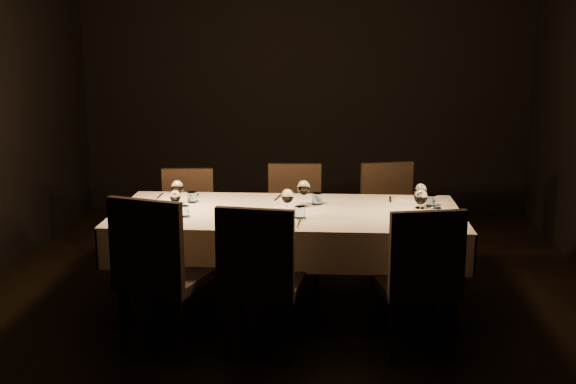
# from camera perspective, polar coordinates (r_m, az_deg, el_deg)

# --- Properties ---
(room) EXTENTS (5.01, 6.01, 3.01)m
(room) POSITION_cam_1_polar(r_m,az_deg,el_deg) (5.14, 0.00, 6.52)
(room) COLOR black
(room) RESTS_ON ground
(dining_table) EXTENTS (2.52, 1.12, 0.76)m
(dining_table) POSITION_cam_1_polar(r_m,az_deg,el_deg) (5.29, 0.00, -2.25)
(dining_table) COLOR black
(dining_table) RESTS_ON ground
(chair_near_left) EXTENTS (0.63, 0.63, 1.05)m
(chair_near_left) POSITION_cam_1_polar(r_m,az_deg,el_deg) (4.68, -10.21, -5.97)
(chair_near_left) COLOR black
(chair_near_left) RESTS_ON ground
(place_setting_near_left) EXTENTS (0.30, 0.39, 0.17)m
(place_setting_near_left) POSITION_cam_1_polar(r_m,az_deg,el_deg) (5.16, -9.06, -1.20)
(place_setting_near_left) COLOR white
(place_setting_near_left) RESTS_ON dining_table
(chair_near_center) EXTENTS (0.55, 0.55, 1.01)m
(chair_near_center) POSITION_cam_1_polar(r_m,az_deg,el_deg) (4.56, -2.25, -6.53)
(chair_near_center) COLOR black
(chair_near_center) RESTS_ON ground
(place_setting_near_center) EXTENTS (0.34, 0.41, 0.19)m
(place_setting_near_center) POSITION_cam_1_polar(r_m,az_deg,el_deg) (5.05, -0.05, -1.26)
(place_setting_near_center) COLOR white
(place_setting_near_center) RESTS_ON dining_table
(chair_near_right) EXTENTS (0.56, 0.56, 0.99)m
(chair_near_right) POSITION_cam_1_polar(r_m,az_deg,el_deg) (4.65, 10.37, -6.48)
(chair_near_right) COLOR black
(chair_near_right) RESTS_ON ground
(place_setting_near_right) EXTENTS (0.35, 0.42, 0.20)m
(place_setting_near_right) POSITION_cam_1_polar(r_m,az_deg,el_deg) (5.08, 10.62, -1.36)
(place_setting_near_right) COLOR white
(place_setting_near_right) RESTS_ON dining_table
(chair_far_left) EXTENTS (0.47, 0.47, 0.90)m
(chair_far_left) POSITION_cam_1_polar(r_m,az_deg,el_deg) (6.15, -7.96, -2.01)
(chair_far_left) COLOR black
(chair_far_left) RESTS_ON ground
(place_setting_far_left) EXTENTS (0.34, 0.41, 0.19)m
(place_setting_far_left) POSITION_cam_1_polar(r_m,az_deg,el_deg) (5.58, -8.46, -0.04)
(place_setting_far_left) COLOR white
(place_setting_far_left) RESTS_ON dining_table
(chair_far_center) EXTENTS (0.47, 0.47, 0.94)m
(chair_far_center) POSITION_cam_1_polar(r_m,az_deg,el_deg) (6.11, 0.52, -1.82)
(chair_far_center) COLOR black
(chair_far_center) RESTS_ON ground
(place_setting_far_center) EXTENTS (0.38, 0.42, 0.20)m
(place_setting_far_center) POSITION_cam_1_polar(r_m,az_deg,el_deg) (5.46, 1.34, -0.12)
(place_setting_far_center) COLOR white
(place_setting_far_center) RESTS_ON dining_table
(chair_far_right) EXTENTS (0.56, 0.56, 0.95)m
(chair_far_right) POSITION_cam_1_polar(r_m,az_deg,el_deg) (6.18, 8.10, -1.75)
(chair_far_right) COLOR black
(chair_far_right) RESTS_ON ground
(place_setting_far_right) EXTENTS (0.34, 0.41, 0.19)m
(place_setting_far_right) POSITION_cam_1_polar(r_m,az_deg,el_deg) (5.50, 10.34, -0.29)
(place_setting_far_right) COLOR white
(place_setting_far_right) RESTS_ON dining_table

